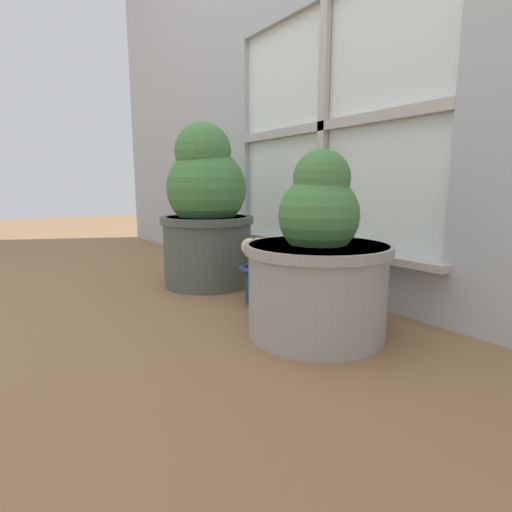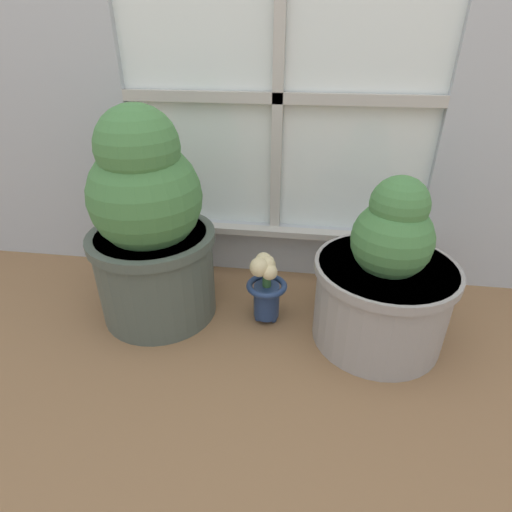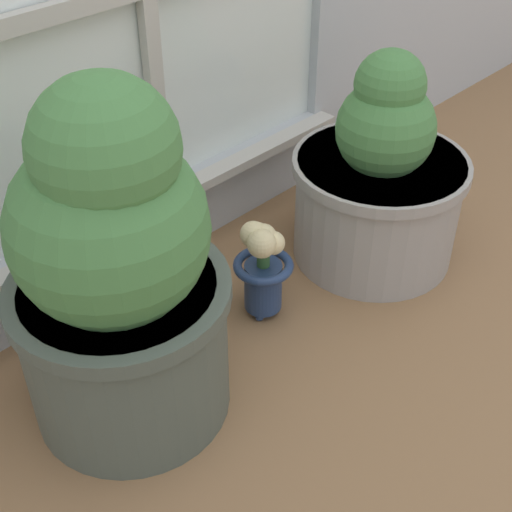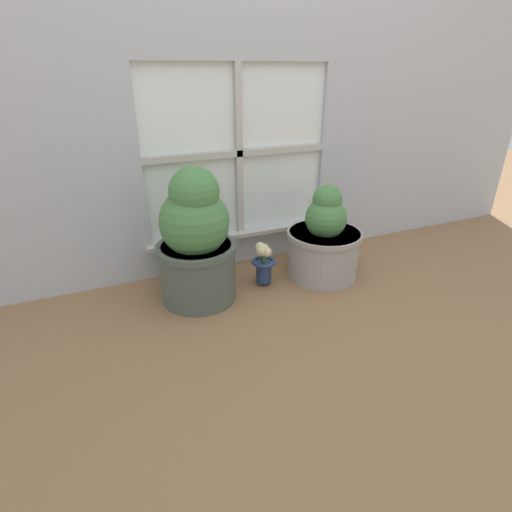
% 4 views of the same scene
% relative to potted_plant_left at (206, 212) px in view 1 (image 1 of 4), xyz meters
% --- Properties ---
extents(ground_plane, '(10.00, 10.00, 0.00)m').
position_rel_potted_plant_left_xyz_m(ground_plane, '(0.36, -0.28, -0.32)').
color(ground_plane, olive).
extents(potted_plant_left, '(0.40, 0.40, 0.69)m').
position_rel_potted_plant_left_xyz_m(potted_plant_left, '(0.00, 0.00, 0.00)').
color(potted_plant_left, '#4C564C').
rests_on(potted_plant_left, ground_plane).
extents(potted_plant_right, '(0.42, 0.42, 0.53)m').
position_rel_potted_plant_left_xyz_m(potted_plant_right, '(0.72, -0.03, -0.11)').
color(potted_plant_right, '#9E9993').
rests_on(potted_plant_right, ground_plane).
extents(flower_vase, '(0.13, 0.13, 0.24)m').
position_rel_potted_plant_left_xyz_m(flower_vase, '(0.37, 0.00, -0.18)').
color(flower_vase, navy).
rests_on(flower_vase, ground_plane).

